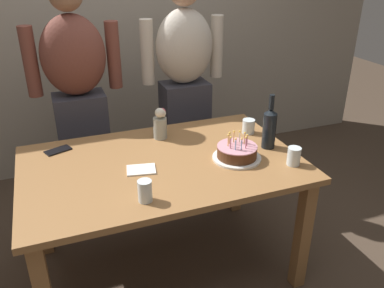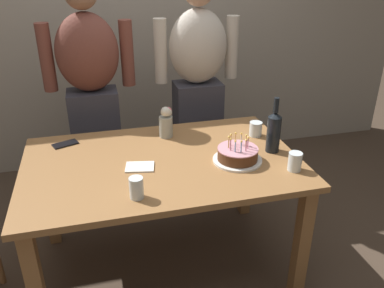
% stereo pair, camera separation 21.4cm
% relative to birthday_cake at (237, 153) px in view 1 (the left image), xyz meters
% --- Properties ---
extents(ground_plane, '(10.00, 10.00, 0.00)m').
position_rel_birthday_cake_xyz_m(ground_plane, '(-0.40, 0.11, -0.78)').
color(ground_plane, '#47382B').
extents(back_wall, '(5.20, 0.10, 2.60)m').
position_rel_birthday_cake_xyz_m(back_wall, '(-0.40, 1.66, 0.52)').
color(back_wall, '#9E9384').
rests_on(back_wall, ground_plane).
extents(dining_table, '(1.50, 0.96, 0.74)m').
position_rel_birthday_cake_xyz_m(dining_table, '(-0.40, 0.11, -0.13)').
color(dining_table, olive).
rests_on(dining_table, ground_plane).
extents(birthday_cake, '(0.27, 0.27, 0.15)m').
position_rel_birthday_cake_xyz_m(birthday_cake, '(0.00, 0.00, 0.00)').
color(birthday_cake, white).
rests_on(birthday_cake, dining_table).
extents(water_glass_near, '(0.08, 0.08, 0.09)m').
position_rel_birthday_cake_xyz_m(water_glass_near, '(0.23, 0.29, 0.01)').
color(water_glass_near, silver).
rests_on(water_glass_near, dining_table).
extents(water_glass_far, '(0.07, 0.07, 0.11)m').
position_rel_birthday_cake_xyz_m(water_glass_far, '(-0.58, -0.22, 0.01)').
color(water_glass_far, silver).
rests_on(water_glass_far, dining_table).
extents(water_glass_side, '(0.07, 0.07, 0.10)m').
position_rel_birthday_cake_xyz_m(water_glass_side, '(0.25, -0.17, 0.01)').
color(water_glass_side, silver).
rests_on(water_glass_side, dining_table).
extents(wine_bottle, '(0.08, 0.08, 0.32)m').
position_rel_birthday_cake_xyz_m(wine_bottle, '(0.24, 0.07, 0.09)').
color(wine_bottle, black).
rests_on(wine_bottle, dining_table).
extents(cell_phone, '(0.16, 0.12, 0.01)m').
position_rel_birthday_cake_xyz_m(cell_phone, '(-0.92, 0.45, -0.03)').
color(cell_phone, black).
rests_on(cell_phone, dining_table).
extents(napkin_stack, '(0.17, 0.14, 0.01)m').
position_rel_birthday_cake_xyz_m(napkin_stack, '(-0.53, 0.06, -0.03)').
color(napkin_stack, white).
rests_on(napkin_stack, dining_table).
extents(flower_vase, '(0.08, 0.08, 0.20)m').
position_rel_birthday_cake_xyz_m(flower_vase, '(-0.31, 0.41, 0.06)').
color(flower_vase, '#999E93').
rests_on(flower_vase, dining_table).
extents(person_man_bearded, '(0.61, 0.27, 1.66)m').
position_rel_birthday_cake_xyz_m(person_man_bearded, '(-0.73, 0.89, 0.10)').
color(person_man_bearded, '#33333D').
rests_on(person_man_bearded, ground_plane).
extents(person_woman_cardigan, '(0.61, 0.27, 1.66)m').
position_rel_birthday_cake_xyz_m(person_woman_cardigan, '(0.02, 0.89, 0.10)').
color(person_woman_cardigan, '#33333D').
rests_on(person_woman_cardigan, ground_plane).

